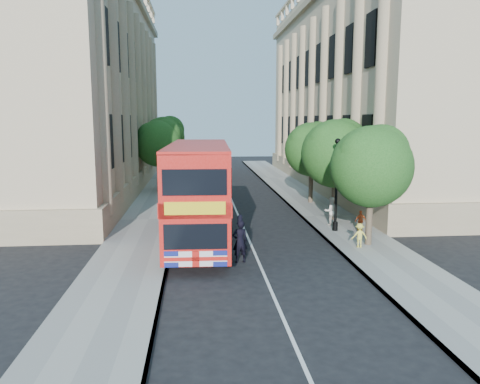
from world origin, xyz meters
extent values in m
plane|color=black|center=(0.00, 0.00, 0.00)|extent=(120.00, 120.00, 0.00)
cube|color=gray|center=(5.75, 10.00, 0.06)|extent=(3.50, 80.00, 0.12)
cube|color=gray|center=(-5.75, 10.00, 0.06)|extent=(3.50, 80.00, 0.12)
cube|color=#C5AD88|center=(13.80, 24.00, 9.00)|extent=(12.00, 38.00, 18.00)
cube|color=#C5AD88|center=(-13.80, 24.00, 9.00)|extent=(12.00, 38.00, 18.00)
cylinder|color=#473828|center=(5.80, 3.00, 1.43)|extent=(0.32, 0.32, 2.86)
sphere|color=#1B4B19|center=(5.80, 3.00, 4.03)|extent=(4.00, 4.00, 4.00)
sphere|color=#1B4B19|center=(6.40, 3.40, 4.68)|extent=(2.80, 2.80, 2.80)
sphere|color=#1B4B19|center=(5.30, 2.70, 4.55)|extent=(2.60, 2.60, 2.60)
cylinder|color=#473828|center=(5.80, 9.00, 1.50)|extent=(0.32, 0.32, 2.99)
sphere|color=#1B4B19|center=(5.80, 9.00, 4.22)|extent=(4.20, 4.20, 4.20)
sphere|color=#1B4B19|center=(6.40, 9.40, 4.90)|extent=(2.94, 2.94, 2.94)
sphere|color=#1B4B19|center=(5.30, 8.70, 4.76)|extent=(2.73, 2.73, 2.73)
cylinder|color=#473828|center=(5.80, 15.00, 1.45)|extent=(0.32, 0.32, 2.90)
sphere|color=#1B4B19|center=(5.80, 15.00, 4.09)|extent=(4.00, 4.00, 4.00)
sphere|color=#1B4B19|center=(6.40, 15.40, 4.75)|extent=(2.80, 2.80, 2.80)
sphere|color=#1B4B19|center=(5.30, 14.70, 4.62)|extent=(2.60, 2.60, 2.60)
cylinder|color=#473828|center=(-6.00, 22.00, 1.50)|extent=(0.32, 0.32, 2.99)
sphere|color=#1B4B19|center=(-6.00, 22.00, 4.22)|extent=(4.00, 4.00, 4.00)
sphere|color=#1B4B19|center=(-5.40, 22.40, 4.90)|extent=(2.80, 2.80, 2.80)
sphere|color=#1B4B19|center=(-6.50, 21.70, 4.76)|extent=(2.60, 2.60, 2.60)
cylinder|color=#473828|center=(-6.00, 30.00, 1.58)|extent=(0.32, 0.32, 3.17)
sphere|color=#1B4B19|center=(-6.00, 30.00, 4.46)|extent=(4.20, 4.20, 4.20)
sphere|color=#1B4B19|center=(-5.40, 30.40, 5.18)|extent=(2.94, 2.94, 2.94)
sphere|color=#1B4B19|center=(-6.50, 29.70, 5.04)|extent=(2.73, 2.73, 2.73)
cylinder|color=black|center=(5.00, 6.00, 0.37)|extent=(0.30, 0.30, 0.50)
cylinder|color=black|center=(5.00, 6.00, 2.62)|extent=(0.14, 0.14, 5.00)
sphere|color=black|center=(5.00, 6.00, 5.12)|extent=(0.32, 0.32, 0.32)
cube|color=red|center=(-2.60, 4.32, 2.75)|extent=(3.21, 10.87, 4.48)
cube|color=black|center=(-2.60, 4.32, 1.76)|extent=(3.24, 10.19, 1.02)
cube|color=black|center=(-2.60, 4.32, 3.91)|extent=(3.24, 10.19, 1.02)
cube|color=yellow|center=(-2.79, -1.07, 2.89)|extent=(2.38, 0.16, 0.51)
cylinder|color=black|center=(-4.01, 0.56, 0.57)|extent=(0.36, 1.14, 1.13)
cylinder|color=black|center=(-1.45, 0.48, 0.57)|extent=(0.36, 1.14, 1.13)
cylinder|color=black|center=(-3.76, 7.94, 0.57)|extent=(0.36, 1.14, 1.13)
cylinder|color=black|center=(-1.20, 7.85, 0.57)|extent=(0.36, 1.14, 1.13)
cube|color=black|center=(-2.37, 14.17, 1.35)|extent=(2.14, 1.96, 2.09)
cube|color=black|center=(-2.45, 13.32, 1.60)|extent=(1.80, 0.25, 0.70)
cube|color=black|center=(-2.18, 16.35, 1.55)|extent=(2.26, 3.35, 2.49)
cube|color=black|center=(-2.24, 15.76, 0.35)|extent=(2.20, 4.92, 0.25)
cylinder|color=black|center=(-3.28, 14.15, 0.40)|extent=(0.29, 0.81, 0.80)
cylinder|color=black|center=(-1.49, 13.99, 0.40)|extent=(0.29, 0.81, 0.80)
cylinder|color=black|center=(-2.99, 17.42, 0.40)|extent=(0.29, 0.81, 0.80)
cylinder|color=black|center=(-1.20, 17.27, 0.40)|extent=(0.29, 0.81, 0.80)
imported|color=black|center=(-0.83, 1.00, 0.96)|extent=(0.79, 0.61, 1.92)
imported|color=silver|center=(5.14, 7.40, 0.95)|extent=(0.87, 0.72, 1.67)
imported|color=#E65C28|center=(6.41, 5.85, 0.69)|extent=(0.70, 0.36, 1.15)
imported|color=#D6C948|center=(5.16, 2.52, 0.72)|extent=(0.77, 0.44, 1.19)
camera|label=1|loc=(-2.69, -19.02, 6.34)|focal=35.00mm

